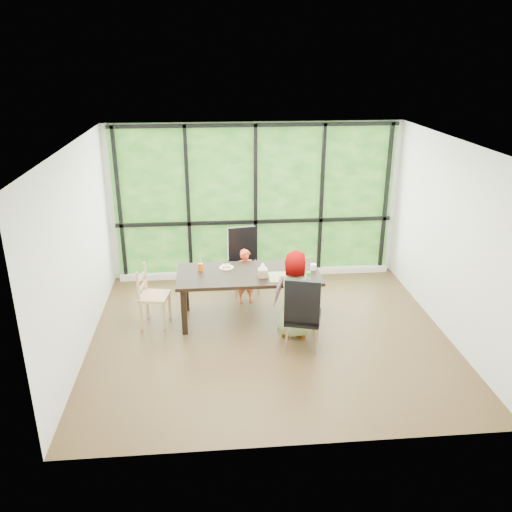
# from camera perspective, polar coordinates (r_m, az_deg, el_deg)

# --- Properties ---
(ground) EXTENTS (5.00, 5.00, 0.00)m
(ground) POSITION_cam_1_polar(r_m,az_deg,el_deg) (7.55, 1.46, -8.60)
(ground) COLOR black
(ground) RESTS_ON ground
(back_wall) EXTENTS (5.00, 0.00, 5.00)m
(back_wall) POSITION_cam_1_polar(r_m,az_deg,el_deg) (9.11, -0.09, 5.95)
(back_wall) COLOR silver
(back_wall) RESTS_ON ground
(foliage_backdrop) EXTENTS (4.80, 0.02, 2.65)m
(foliage_backdrop) POSITION_cam_1_polar(r_m,az_deg,el_deg) (9.09, -0.07, 5.92)
(foliage_backdrop) COLOR #154714
(foliage_backdrop) RESTS_ON back_wall
(window_mullions) EXTENTS (4.80, 0.06, 2.65)m
(window_mullions) POSITION_cam_1_polar(r_m,az_deg,el_deg) (9.05, -0.05, 5.85)
(window_mullions) COLOR black
(window_mullions) RESTS_ON back_wall
(window_sill) EXTENTS (4.80, 0.12, 0.10)m
(window_sill) POSITION_cam_1_polar(r_m,az_deg,el_deg) (9.44, -0.03, -1.84)
(window_sill) COLOR silver
(window_sill) RESTS_ON ground
(dining_table) EXTENTS (2.14, 1.08, 0.75)m
(dining_table) POSITION_cam_1_polar(r_m,az_deg,el_deg) (7.82, -0.80, -4.37)
(dining_table) COLOR black
(dining_table) RESTS_ON ground
(chair_window_leather) EXTENTS (0.53, 0.53, 1.08)m
(chair_window_leather) POSITION_cam_1_polar(r_m,az_deg,el_deg) (8.63, -1.27, -0.63)
(chair_window_leather) COLOR black
(chair_window_leather) RESTS_ON ground
(chair_interior_leather) EXTENTS (0.57, 0.57, 1.08)m
(chair_interior_leather) POSITION_cam_1_polar(r_m,az_deg,el_deg) (7.03, 5.16, -6.06)
(chair_interior_leather) COLOR black
(chair_interior_leather) RESTS_ON ground
(chair_end_beech) EXTENTS (0.47, 0.48, 0.90)m
(chair_end_beech) POSITION_cam_1_polar(r_m,az_deg,el_deg) (7.78, -10.99, -4.32)
(chair_end_beech) COLOR tan
(chair_end_beech) RESTS_ON ground
(child_toddler) EXTENTS (0.36, 0.27, 0.90)m
(child_toddler) POSITION_cam_1_polar(r_m,az_deg,el_deg) (8.30, -1.11, -2.23)
(child_toddler) COLOR #F24F28
(child_toddler) RESTS_ON ground
(child_older) EXTENTS (0.67, 0.50, 1.25)m
(child_older) POSITION_cam_1_polar(r_m,az_deg,el_deg) (7.30, 4.35, -4.18)
(child_older) COLOR slate
(child_older) RESTS_ON ground
(placemat) EXTENTS (0.50, 0.37, 0.01)m
(placemat) POSITION_cam_1_polar(r_m,az_deg,el_deg) (7.54, 3.32, -2.25)
(placemat) COLOR tan
(placemat) RESTS_ON dining_table
(plate_far) EXTENTS (0.21, 0.21, 0.01)m
(plate_far) POSITION_cam_1_polar(r_m,az_deg,el_deg) (7.84, -3.24, -1.26)
(plate_far) COLOR white
(plate_far) RESTS_ON dining_table
(plate_near) EXTENTS (0.21, 0.21, 0.01)m
(plate_near) POSITION_cam_1_polar(r_m,az_deg,el_deg) (7.51, 3.80, -2.32)
(plate_near) COLOR white
(plate_near) RESTS_ON dining_table
(orange_cup) EXTENTS (0.07, 0.07, 0.11)m
(orange_cup) POSITION_cam_1_polar(r_m,az_deg,el_deg) (7.76, -6.04, -1.20)
(orange_cup) COLOR #E15C07
(orange_cup) RESTS_ON dining_table
(green_cup) EXTENTS (0.07, 0.07, 0.10)m
(green_cup) POSITION_cam_1_polar(r_m,az_deg,el_deg) (7.49, 5.72, -2.09)
(green_cup) COLOR green
(green_cup) RESTS_ON dining_table
(white_mug) EXTENTS (0.09, 0.09, 0.09)m
(white_mug) POSITION_cam_1_polar(r_m,az_deg,el_deg) (7.79, 6.24, -1.20)
(white_mug) COLOR white
(white_mug) RESTS_ON dining_table
(tissue_box) EXTENTS (0.14, 0.14, 0.12)m
(tissue_box) POSITION_cam_1_polar(r_m,az_deg,el_deg) (7.51, 0.74, -1.85)
(tissue_box) COLOR tan
(tissue_box) RESTS_ON dining_table
(crepe_rolls_far) EXTENTS (0.15, 0.12, 0.04)m
(crepe_rolls_far) POSITION_cam_1_polar(r_m,az_deg,el_deg) (7.83, -3.24, -1.09)
(crepe_rolls_far) COLOR tan
(crepe_rolls_far) RESTS_ON plate_far
(crepe_rolls_near) EXTENTS (0.10, 0.12, 0.04)m
(crepe_rolls_near) POSITION_cam_1_polar(r_m,az_deg,el_deg) (7.50, 3.80, -2.15)
(crepe_rolls_near) COLOR tan
(crepe_rolls_near) RESTS_ON plate_near
(straw_white) EXTENTS (0.01, 0.04, 0.20)m
(straw_white) POSITION_cam_1_polar(r_m,az_deg,el_deg) (7.73, -6.07, -0.54)
(straw_white) COLOR white
(straw_white) RESTS_ON orange_cup
(straw_pink) EXTENTS (0.01, 0.04, 0.20)m
(straw_pink) POSITION_cam_1_polar(r_m,az_deg,el_deg) (7.45, 5.75, -1.45)
(straw_pink) COLOR pink
(straw_pink) RESTS_ON green_cup
(tissue) EXTENTS (0.12, 0.12, 0.11)m
(tissue) POSITION_cam_1_polar(r_m,az_deg,el_deg) (7.47, 0.75, -1.05)
(tissue) COLOR white
(tissue) RESTS_ON tissue_box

